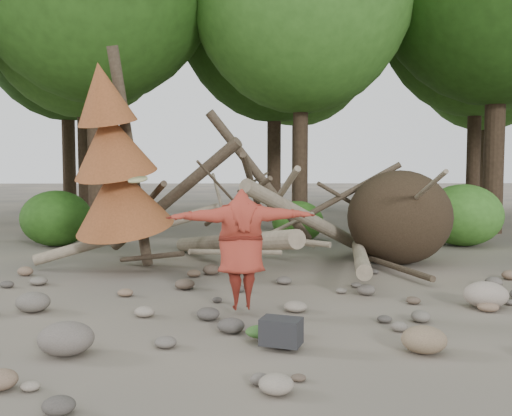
{
  "coord_description": "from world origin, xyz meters",
  "views": [
    {
      "loc": [
        -0.69,
        -7.53,
        2.07
      ],
      "look_at": [
        -0.48,
        1.5,
        1.4
      ],
      "focal_mm": 40.0,
      "sensor_mm": 36.0,
      "label": 1
    }
  ],
  "objects": [
    {
      "name": "ground",
      "position": [
        0.0,
        0.0,
        0.0
      ],
      "size": [
        120.0,
        120.0,
        0.0
      ],
      "primitive_type": "plane",
      "color": "#514C44",
      "rests_on": "ground"
    },
    {
      "name": "deadfall_pile",
      "position": [
        2.02,
        4.24,
        0.95
      ],
      "size": [
        8.55,
        5.24,
        3.3
      ],
      "color": "#332619",
      "rests_on": "ground"
    },
    {
      "name": "dead_conifer",
      "position": [
        -3.12,
        3.37,
        2.11
      ],
      "size": [
        2.06,
        2.16,
        4.35
      ],
      "color": "#4C3F30",
      "rests_on": "ground"
    },
    {
      "name": "bush_left",
      "position": [
        -5.5,
        7.2,
        0.72
      ],
      "size": [
        1.8,
        1.8,
        1.44
      ],
      "primitive_type": "ellipsoid",
      "color": "#255015",
      "rests_on": "ground"
    },
    {
      "name": "bush_mid",
      "position": [
        0.8,
        7.8,
        0.56
      ],
      "size": [
        1.4,
        1.4,
        1.12
      ],
      "primitive_type": "ellipsoid",
      "color": "#30661D",
      "rests_on": "ground"
    },
    {
      "name": "bush_right",
      "position": [
        5.0,
        7.0,
        0.8
      ],
      "size": [
        2.0,
        2.0,
        1.6
      ],
      "primitive_type": "ellipsoid",
      "color": "#3C7825",
      "rests_on": "ground"
    },
    {
      "name": "frisbee_thrower",
      "position": [
        -0.72,
        0.32,
        0.92
      ],
      "size": [
        2.58,
        0.82,
        1.87
      ],
      "color": "maroon",
      "rests_on": "ground"
    },
    {
      "name": "backpack",
      "position": [
        -0.26,
        -1.25,
        0.15
      ],
      "size": [
        0.53,
        0.44,
        0.3
      ],
      "primitive_type": "cube",
      "rotation": [
        0.0,
        0.0,
        -0.36
      ],
      "color": "black",
      "rests_on": "ground"
    },
    {
      "name": "cloth_green",
      "position": [
        -0.47,
        -0.96,
        0.07
      ],
      "size": [
        0.38,
        0.32,
        0.14
      ],
      "primitive_type": "ellipsoid",
      "color": "#335E25",
      "rests_on": "ground"
    },
    {
      "name": "cloth_orange",
      "position": [
        -0.26,
        -0.73,
        0.06
      ],
      "size": [
        0.33,
        0.27,
        0.12
      ],
      "primitive_type": "ellipsoid",
      "color": "#A7661C",
      "rests_on": "ground"
    },
    {
      "name": "boulder_front_left",
      "position": [
        -2.63,
        -1.37,
        0.18
      ],
      "size": [
        0.61,
        0.55,
        0.37
      ],
      "primitive_type": "ellipsoid",
      "color": "#635A53",
      "rests_on": "ground"
    },
    {
      "name": "boulder_front_right",
      "position": [
        1.31,
        -1.4,
        0.15
      ],
      "size": [
        0.5,
        0.45,
        0.3
      ],
      "primitive_type": "ellipsoid",
      "color": "#7C664D",
      "rests_on": "ground"
    },
    {
      "name": "boulder_mid_right",
      "position": [
        2.85,
        0.58,
        0.19
      ],
      "size": [
        0.64,
        0.58,
        0.38
      ],
      "primitive_type": "ellipsoid",
      "color": "gray",
      "rests_on": "ground"
    },
    {
      "name": "boulder_mid_left",
      "position": [
        -3.67,
        0.49,
        0.14
      ],
      "size": [
        0.48,
        0.43,
        0.29
      ],
      "primitive_type": "ellipsoid",
      "color": "#605A51",
      "rests_on": "ground"
    }
  ]
}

